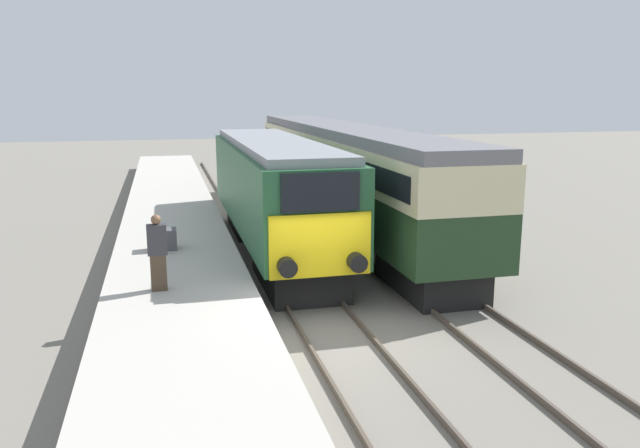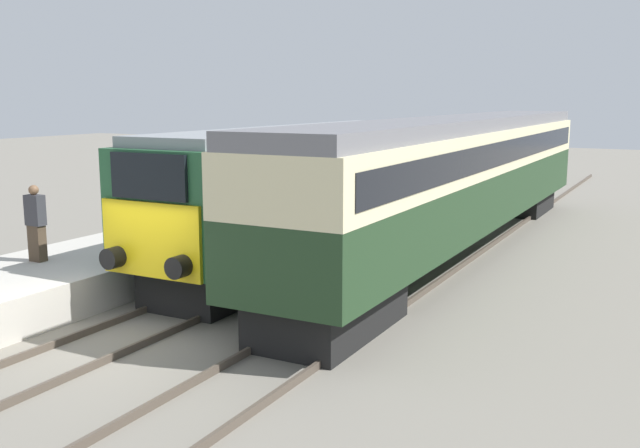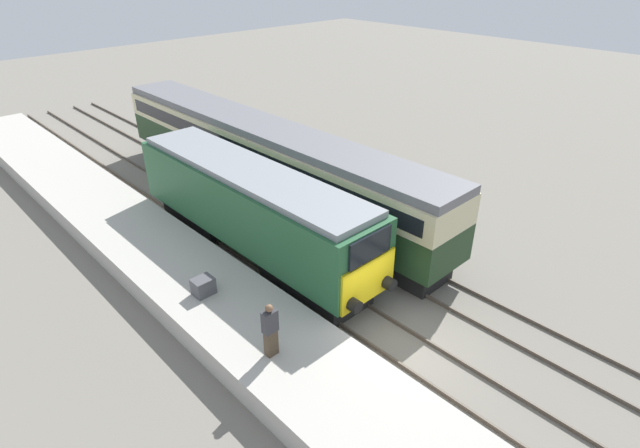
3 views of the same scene
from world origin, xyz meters
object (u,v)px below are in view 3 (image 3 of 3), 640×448
locomotive (252,208)px  luggage_crate (203,286)px  person_on_platform (270,330)px  passenger_carriage (263,154)px

locomotive → luggage_crate: (-3.60, -2.00, -0.95)m
person_on_platform → passenger_carriage: bearing=52.9°
passenger_carriage → locomotive: bearing=-133.3°
person_on_platform → locomotive: bearing=57.4°
passenger_carriage → person_on_platform: size_ratio=12.12×
locomotive → passenger_carriage: 4.97m
locomotive → luggage_crate: bearing=-151.0°
locomotive → passenger_carriage: (3.40, 3.61, 0.36)m
locomotive → person_on_platform: size_ratio=7.23×
luggage_crate → person_on_platform: bearing=-92.1°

